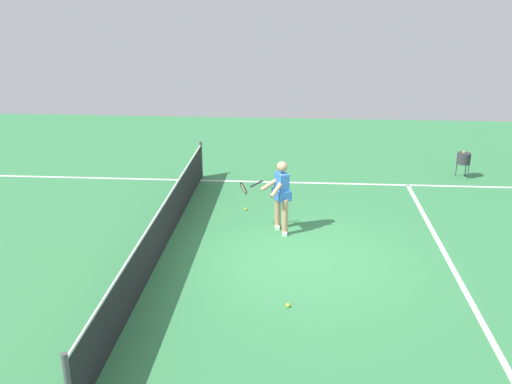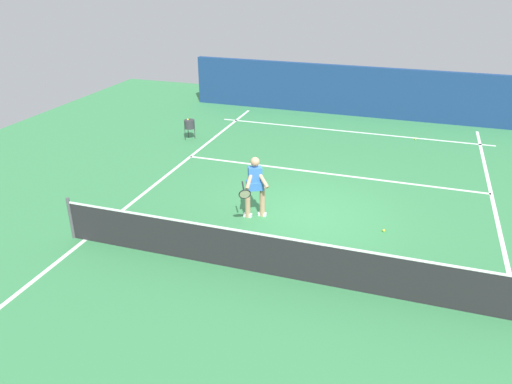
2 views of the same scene
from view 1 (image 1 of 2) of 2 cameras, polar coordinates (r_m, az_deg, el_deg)
ground_plane at (r=11.26m, az=4.09°, el=-6.33°), size 24.87×24.87×0.00m
service_line_marking at (r=11.64m, az=18.48°, el=-6.45°), size 8.91×0.10×0.01m
sideline_right_marking at (r=15.40m, az=4.17°, el=0.94°), size 0.10×17.13×0.01m
court_net at (r=11.36m, az=-9.31°, el=-3.74°), size 9.59×0.08×1.00m
tennis_player at (r=12.03m, az=2.40°, el=-0.19°), size 0.68×1.13×1.55m
tennis_ball_near at (r=13.45m, az=-1.07°, el=-1.70°), size 0.07×0.07×0.07m
tennis_ball_mid at (r=9.58m, az=3.18°, el=-11.09°), size 0.07×0.07×0.07m
ball_hopper at (r=16.57m, az=19.79°, el=3.12°), size 0.36×0.36×0.74m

